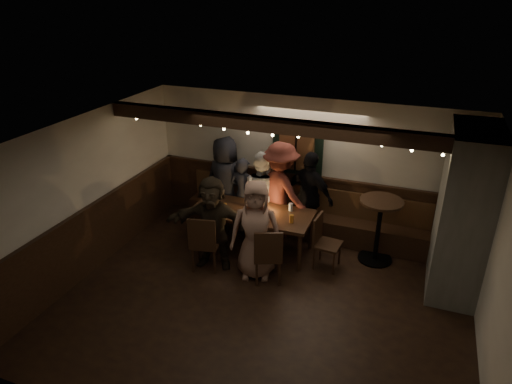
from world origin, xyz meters
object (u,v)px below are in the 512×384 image
at_px(person_a, 226,181).
at_px(person_d, 280,191).
at_px(person_e, 310,196).
at_px(person_g, 256,230).
at_px(person_f, 212,223).
at_px(chair_near_right, 268,253).
at_px(person_b, 243,195).
at_px(dining_table, 252,215).
at_px(chair_near_left, 204,241).
at_px(high_top, 379,223).
at_px(chair_end, 323,239).
at_px(person_c, 262,193).

bearing_deg(person_a, person_d, -176.18).
distance_m(person_e, person_g, 1.58).
distance_m(person_f, person_g, 0.78).
bearing_deg(chair_near_right, person_e, 82.17).
bearing_deg(person_b, person_d, -169.45).
relative_size(dining_table, chair_near_left, 2.11).
distance_m(dining_table, person_f, 0.83).
bearing_deg(high_top, dining_table, -168.73).
height_order(chair_end, person_f, person_f).
xyz_separation_m(dining_table, person_a, (-0.85, 0.77, 0.20)).
bearing_deg(person_f, chair_near_left, -114.51).
distance_m(dining_table, chair_near_left, 1.04).
bearing_deg(person_b, chair_near_right, 132.93).
xyz_separation_m(person_a, person_f, (0.42, -1.47, -0.09)).
xyz_separation_m(person_c, person_e, (0.89, 0.14, 0.02)).
distance_m(chair_near_right, person_e, 1.70).
distance_m(person_a, person_f, 1.53).
xyz_separation_m(person_c, person_f, (-0.38, -1.33, -0.02)).
bearing_deg(high_top, person_g, -147.20).
height_order(person_b, person_d, person_d).
bearing_deg(person_g, chair_near_right, -46.76).
relative_size(person_c, person_d, 0.89).
relative_size(chair_end, person_a, 0.52).
xyz_separation_m(chair_near_right, person_e, (0.23, 1.66, 0.30)).
xyz_separation_m(chair_end, person_b, (-1.73, 0.71, 0.22)).
bearing_deg(person_d, chair_end, 168.38).
height_order(dining_table, chair_end, chair_end).
height_order(dining_table, person_a, person_a).
bearing_deg(chair_end, person_d, 143.58).
bearing_deg(person_e, chair_near_right, 104.52).
bearing_deg(person_d, high_top, -162.20).
height_order(chair_end, person_b, person_b).
xyz_separation_m(high_top, person_c, (-2.19, 0.20, 0.10)).
xyz_separation_m(person_c, person_g, (0.40, -1.36, 0.01)).
xyz_separation_m(dining_table, chair_near_left, (-0.49, -0.91, -0.13)).
xyz_separation_m(high_top, person_a, (-2.99, 0.34, 0.17)).
bearing_deg(person_e, chair_near_left, 74.08).
bearing_deg(person_g, person_c, 89.74).
relative_size(high_top, person_c, 0.69).
distance_m(chair_near_left, person_d, 1.79).
bearing_deg(person_a, chair_end, 167.98).
relative_size(person_a, person_b, 1.20).
distance_m(chair_end, person_c, 1.56).
bearing_deg(person_g, person_f, 161.60).
bearing_deg(high_top, person_a, 173.50).
bearing_deg(chair_near_left, dining_table, 61.67).
relative_size(chair_near_right, high_top, 0.86).
relative_size(person_c, person_f, 1.02).
xyz_separation_m(person_a, person_d, (1.16, -0.12, 0.04)).
bearing_deg(chair_near_left, person_g, 12.30).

